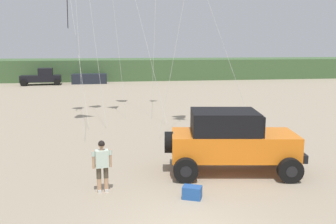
% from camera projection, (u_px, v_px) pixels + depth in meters
% --- Properties ---
extents(dune_ridge, '(90.00, 9.12, 2.75)m').
position_uv_depth(dune_ridge, '(147.00, 69.00, 51.29)').
color(dune_ridge, '#426038').
rests_on(dune_ridge, ground_plane).
extents(jeep, '(4.99, 3.00, 2.26)m').
position_uv_depth(jeep, '(231.00, 140.00, 12.88)').
color(jeep, orange).
rests_on(jeep, ground_plane).
extents(person_watching, '(0.62, 0.35, 1.67)m').
position_uv_depth(person_watching, '(102.00, 163.00, 11.12)').
color(person_watching, tan).
rests_on(person_watching, ground_plane).
extents(cooler_box, '(0.66, 0.55, 0.38)m').
position_uv_depth(cooler_box, '(192.00, 192.00, 10.77)').
color(cooler_box, '#23519E').
rests_on(cooler_box, ground_plane).
extents(distant_pickup, '(4.77, 2.80, 1.98)m').
position_uv_depth(distant_pickup, '(42.00, 77.00, 42.56)').
color(distant_pickup, black).
rests_on(distant_pickup, ground_plane).
extents(distant_sedan, '(4.23, 1.78, 1.20)m').
position_uv_depth(distant_sedan, '(90.00, 79.00, 44.09)').
color(distant_sedan, '#1E232D').
rests_on(distant_sedan, ground_plane).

